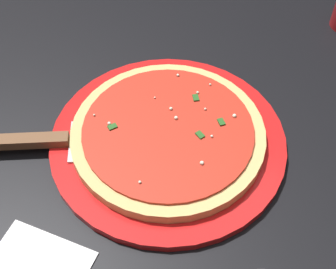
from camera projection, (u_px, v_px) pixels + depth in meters
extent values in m
cube|color=black|center=(135.00, 68.00, 1.33)|extent=(0.06, 0.06, 0.75)
cube|color=black|center=(163.00, 123.00, 0.69)|extent=(0.94, 0.88, 0.03)
cylinder|color=red|center=(168.00, 141.00, 0.64)|extent=(0.32, 0.32, 0.01)
cylinder|color=#DBB26B|center=(168.00, 134.00, 0.63)|extent=(0.26, 0.26, 0.02)
cylinder|color=red|center=(168.00, 130.00, 0.62)|extent=(0.23, 0.23, 0.00)
sphere|color=#EFEACC|center=(94.00, 115.00, 0.64)|extent=(0.00, 0.00, 0.00)
sphere|color=#EFEACC|center=(205.00, 109.00, 0.64)|extent=(0.00, 0.00, 0.00)
sphere|color=#EFEACC|center=(178.00, 75.00, 0.68)|extent=(0.00, 0.00, 0.00)
sphere|color=#EFEACC|center=(140.00, 182.00, 0.57)|extent=(0.00, 0.00, 0.00)
sphere|color=#EFEACC|center=(171.00, 109.00, 0.64)|extent=(0.00, 0.00, 0.00)
sphere|color=#EFEACC|center=(109.00, 123.00, 0.63)|extent=(0.00, 0.00, 0.00)
sphere|color=#EFEACC|center=(234.00, 116.00, 0.63)|extent=(0.01, 0.01, 0.01)
sphere|color=#EFEACC|center=(155.00, 97.00, 0.66)|extent=(0.00, 0.00, 0.00)
sphere|color=#EFEACC|center=(210.00, 84.00, 0.67)|extent=(0.00, 0.00, 0.00)
sphere|color=#EFEACC|center=(202.00, 163.00, 0.58)|extent=(0.01, 0.01, 0.01)
sphere|color=#EFEACC|center=(176.00, 118.00, 0.63)|extent=(0.01, 0.01, 0.01)
sphere|color=#EFEACC|center=(212.00, 136.00, 0.61)|extent=(0.00, 0.00, 0.00)
sphere|color=#EFEACC|center=(198.00, 93.00, 0.66)|extent=(0.00, 0.00, 0.00)
cube|color=#23561E|center=(200.00, 135.00, 0.61)|extent=(0.01, 0.01, 0.00)
cube|color=#23561E|center=(221.00, 122.00, 0.63)|extent=(0.01, 0.01, 0.00)
cube|color=#23561E|center=(196.00, 98.00, 0.66)|extent=(0.01, 0.01, 0.00)
cube|color=#23561E|center=(112.00, 127.00, 0.62)|extent=(0.01, 0.01, 0.00)
cube|color=silver|center=(103.00, 140.00, 0.63)|extent=(0.11, 0.11, 0.00)
cube|color=brown|center=(20.00, 141.00, 0.62)|extent=(0.09, 0.11, 0.01)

